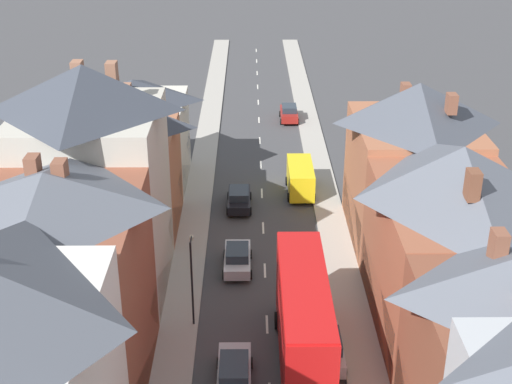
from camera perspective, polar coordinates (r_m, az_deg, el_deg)
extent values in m
cube|color=#A8A399|center=(59.67, -4.47, 0.75)|extent=(2.20, 104.00, 0.14)
cube|color=#A8A399|center=(59.83, 5.33, 0.79)|extent=(2.20, 104.00, 0.14)
cube|color=silver|center=(42.14, 0.88, -10.54)|extent=(0.14, 1.80, 0.01)
cube|color=silver|center=(47.15, 0.71, -6.30)|extent=(0.14, 1.80, 0.01)
cube|color=silver|center=(52.37, 0.58, -2.89)|extent=(0.14, 1.80, 0.01)
cube|color=silver|center=(57.74, 0.47, -0.10)|extent=(0.14, 1.80, 0.01)
cube|color=silver|center=(63.23, 0.38, 2.21)|extent=(0.14, 1.80, 0.01)
cube|color=silver|center=(68.80, 0.30, 4.14)|extent=(0.14, 1.80, 0.01)
cube|color=silver|center=(74.43, 0.24, 5.79)|extent=(0.14, 1.80, 0.01)
cube|color=silver|center=(80.12, 0.18, 7.20)|extent=(0.14, 1.80, 0.01)
cube|color=silver|center=(85.85, 0.13, 8.42)|extent=(0.14, 1.80, 0.01)
cube|color=silver|center=(91.62, 0.09, 9.49)|extent=(0.14, 1.80, 0.01)
cube|color=silver|center=(97.42, 0.05, 10.43)|extent=(0.14, 1.80, 0.01)
cube|color=silver|center=(103.23, 0.02, 11.27)|extent=(0.14, 1.80, 0.01)
cube|color=brown|center=(36.21, -15.40, -8.50)|extent=(8.00, 9.64, 10.10)
cube|color=olive|center=(37.42, -8.79, -13.07)|extent=(0.12, 8.87, 3.20)
pyramid|color=#565B66|center=(33.40, -16.55, 0.07)|extent=(8.00, 9.64, 1.80)
cube|color=brown|center=(34.91, -17.42, 1.98)|extent=(0.60, 0.90, 1.03)
cube|color=brown|center=(33.57, -15.39, 1.47)|extent=(0.60, 0.90, 1.20)
cube|color=#BCB7A8|center=(43.64, -12.71, -0.92)|extent=(8.00, 8.85, 11.73)
cube|color=olive|center=(44.99, -7.26, -5.81)|extent=(0.12, 8.14, 3.20)
pyramid|color=#383D47|center=(41.09, -13.65, 8.12)|extent=(8.00, 8.85, 2.63)
cube|color=#99664C|center=(42.14, -11.47, 9.48)|extent=(0.60, 0.90, 1.04)
cube|color=#99664C|center=(41.98, -14.09, 9.31)|extent=(0.60, 0.90, 1.24)
cube|color=#A36042|center=(51.80, -10.77, 1.05)|extent=(8.00, 7.60, 7.71)
cube|color=navy|center=(52.19, -6.31, -1.19)|extent=(0.12, 6.99, 3.20)
pyramid|color=#383D47|center=(50.01, -11.22, 6.31)|extent=(8.00, 7.60, 2.33)
cube|color=brown|center=(50.31, -10.32, 7.20)|extent=(0.60, 0.90, 1.16)
cube|color=beige|center=(59.07, -9.52, 3.92)|extent=(8.00, 8.14, 7.19)
cube|color=navy|center=(59.32, -5.62, 2.17)|extent=(0.12, 7.49, 3.20)
pyramid|color=#383D47|center=(57.65, -9.83, 8.04)|extent=(8.00, 8.14, 1.69)
cube|color=#99664C|center=(56.04, -10.28, 8.04)|extent=(0.60, 0.90, 0.97)
cube|color=#99664C|center=(57.99, -11.23, 8.56)|extent=(0.60, 0.90, 1.02)
cube|color=brown|center=(33.95, 19.35, -13.75)|extent=(8.00, 7.43, 8.06)
cube|color=brown|center=(31.66, 18.82, -4.12)|extent=(0.60, 0.90, 1.39)
cube|color=#935138|center=(41.43, 15.24, -5.55)|extent=(8.00, 11.71, 8.10)
cube|color=navy|center=(41.83, 9.60, -8.58)|extent=(0.12, 10.78, 3.20)
pyramid|color=#565B66|center=(38.99, 16.14, 1.48)|extent=(8.00, 11.71, 2.96)
cube|color=brown|center=(35.79, 16.95, 0.54)|extent=(0.60, 0.90, 1.49)
cube|color=#A36042|center=(50.52, 12.28, 0.81)|extent=(8.00, 9.63, 8.57)
cube|color=navy|center=(50.94, 7.68, -1.95)|extent=(0.12, 8.86, 3.20)
pyramid|color=#474C56|center=(48.52, 12.88, 6.94)|extent=(8.00, 9.63, 2.78)
cube|color=brown|center=(46.86, 15.37, 6.84)|extent=(0.60, 0.90, 1.26)
cube|color=brown|center=(49.24, 11.88, 7.92)|extent=(0.60, 0.90, 1.03)
cube|color=red|center=(38.29, 3.78, -11.69)|extent=(2.44, 10.80, 2.50)
cube|color=red|center=(36.91, 3.89, -8.70)|extent=(2.44, 10.58, 2.30)
cube|color=red|center=(36.26, 3.94, -7.13)|extent=(2.39, 10.37, 0.10)
cube|color=#28333D|center=(42.58, 3.29, -7.18)|extent=(2.20, 0.10, 1.20)
cube|color=#28333D|center=(41.40, 3.37, -4.48)|extent=(2.20, 0.10, 1.10)
cube|color=#28333D|center=(38.07, 1.97, -11.42)|extent=(0.06, 9.18, 0.90)
cube|color=#28333D|center=(36.78, 2.02, -8.60)|extent=(0.06, 9.18, 0.90)
cube|color=yellow|center=(41.02, 3.39, -3.51)|extent=(1.34, 0.08, 0.32)
cylinder|color=black|center=(41.60, 1.71, -10.24)|extent=(0.30, 1.00, 1.00)
cylinder|color=black|center=(41.76, 5.11, -10.18)|extent=(0.30, 1.00, 1.00)
cube|color=#B7BABF|center=(37.53, -1.75, -14.45)|extent=(1.70, 4.58, 0.69)
cube|color=#28333D|center=(36.94, -1.77, -13.90)|extent=(1.46, 2.29, 0.60)
cylinder|color=black|center=(38.87, -2.99, -13.51)|extent=(0.20, 0.62, 0.62)
cylinder|color=black|center=(38.84, -0.42, -13.52)|extent=(0.20, 0.62, 0.62)
cube|color=maroon|center=(74.14, 2.65, 6.25)|extent=(1.70, 3.96, 0.78)
cube|color=#28333D|center=(73.73, 2.67, 6.70)|extent=(1.46, 1.98, 0.60)
cylinder|color=black|center=(75.38, 1.95, 6.27)|extent=(0.20, 0.62, 0.62)
cylinder|color=black|center=(75.47, 3.25, 6.26)|extent=(0.20, 0.62, 0.62)
cylinder|color=black|center=(73.06, 2.03, 5.65)|extent=(0.20, 0.62, 0.62)
cylinder|color=black|center=(73.16, 3.36, 5.65)|extent=(0.20, 0.62, 0.62)
cube|color=black|center=(55.22, -1.35, -0.60)|extent=(1.70, 4.38, 0.66)
cube|color=#28333D|center=(54.75, -1.36, -0.11)|extent=(1.46, 2.19, 0.60)
cylinder|color=black|center=(56.61, -2.19, -0.31)|extent=(0.20, 0.62, 0.62)
cylinder|color=black|center=(56.59, -0.47, -0.31)|extent=(0.20, 0.62, 0.62)
cylinder|color=black|center=(54.17, -2.27, -1.54)|extent=(0.20, 0.62, 0.62)
cylinder|color=black|center=(54.14, -0.47, -1.54)|extent=(0.20, 0.62, 0.62)
cube|color=#B7BABF|center=(39.35, 5.63, -12.37)|extent=(1.70, 4.12, 0.75)
cube|color=#28333D|center=(38.78, 5.70, -11.76)|extent=(1.46, 2.06, 0.60)
cylinder|color=black|center=(40.51, 4.20, -11.73)|extent=(0.20, 0.62, 0.62)
cylinder|color=black|center=(40.68, 6.64, -11.67)|extent=(0.20, 0.62, 0.62)
cylinder|color=black|center=(38.50, 4.50, -14.00)|extent=(0.20, 0.62, 0.62)
cylinder|color=black|center=(38.68, 7.09, -13.93)|extent=(0.20, 0.62, 0.62)
cube|color=silver|center=(47.10, -1.49, -5.42)|extent=(1.70, 4.20, 0.70)
cube|color=#28333D|center=(46.59, -1.50, -4.86)|extent=(1.46, 2.10, 0.60)
cylinder|color=black|center=(48.42, -2.47, -4.99)|extent=(0.20, 0.62, 0.62)
cylinder|color=black|center=(48.39, -0.45, -4.99)|extent=(0.20, 0.62, 0.62)
cylinder|color=black|center=(46.18, -2.57, -6.61)|extent=(0.20, 0.62, 0.62)
cylinder|color=black|center=(46.15, -0.45, -6.61)|extent=(0.20, 0.62, 0.62)
cube|color=yellow|center=(57.36, 3.57, 1.16)|extent=(1.96, 5.20, 2.10)
cube|color=#28333D|center=(59.58, 3.42, 2.41)|extent=(1.76, 0.10, 0.90)
cylinder|color=black|center=(59.13, 2.50, 0.88)|extent=(0.24, 0.72, 0.72)
cylinder|color=black|center=(59.27, 4.39, 0.89)|extent=(0.24, 0.72, 0.72)
cylinder|color=black|center=(56.30, 2.65, -0.41)|extent=(0.24, 0.72, 0.72)
cylinder|color=black|center=(56.44, 4.64, -0.41)|extent=(0.24, 0.72, 0.72)
cylinder|color=black|center=(40.66, -5.14, -7.45)|extent=(0.12, 0.12, 5.50)
cylinder|color=black|center=(39.69, -5.23, -3.87)|extent=(0.08, 0.90, 0.08)
cube|color=beige|center=(40.13, -5.18, -3.66)|extent=(0.20, 0.32, 0.20)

